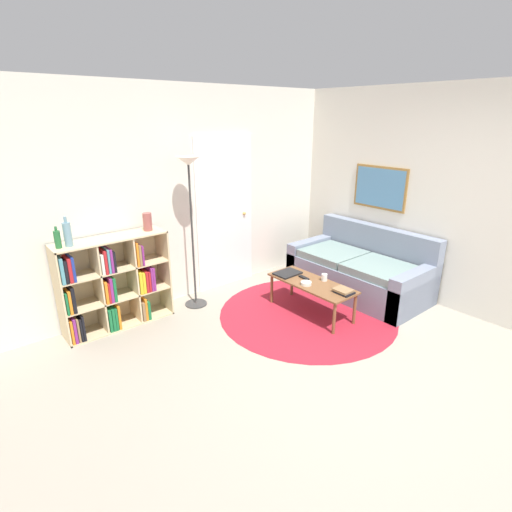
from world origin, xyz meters
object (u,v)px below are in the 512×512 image
object	(u,v)px
bookshelf	(111,285)
bottle_middle	(68,234)
coffee_table	(312,286)
vase_on_shelf	(147,222)
couch	(361,271)
bowl	(306,283)
floor_lamp	(190,187)
bottle_left	(57,239)
laptop	(287,273)
cup	(324,277)

from	to	relation	value
bookshelf	bottle_middle	bearing A→B (deg)	-174.52
coffee_table	vase_on_shelf	xyz separation A→B (m)	(-1.44, 1.18, 0.77)
couch	bowl	bearing A→B (deg)	-178.40
floor_lamp	bottle_left	xyz separation A→B (m)	(-1.43, 0.09, -0.35)
coffee_table	vase_on_shelf	world-z (taller)	vase_on_shelf
laptop	bowl	size ratio (longest dim) A/B	2.53
couch	laptop	world-z (taller)	couch
bookshelf	couch	xyz separation A→B (m)	(2.91, -1.17, -0.22)
floor_lamp	coffee_table	distance (m)	1.81
couch	laptop	bearing A→B (deg)	161.40
floor_lamp	cup	size ratio (longest dim) A/B	21.86
bottle_left	bottle_middle	bearing A→B (deg)	-1.12
couch	bowl	size ratio (longest dim) A/B	14.33
bowl	cup	size ratio (longest dim) A/B	1.50
bookshelf	bowl	xyz separation A→B (m)	(1.81, -1.20, -0.08)
laptop	bottle_left	xyz separation A→B (m)	(-2.34, 0.79, 0.71)
bottle_left	bottle_middle	distance (m)	0.10
cup	bottle_middle	bearing A→B (deg)	153.51
bookshelf	floor_lamp	distance (m)	1.38
bookshelf	floor_lamp	xyz separation A→B (m)	(0.97, -0.12, 0.97)
bowl	vase_on_shelf	world-z (taller)	vase_on_shelf
vase_on_shelf	couch	bearing A→B (deg)	-25.54
bookshelf	cup	size ratio (longest dim) A/B	14.20
bowl	bottle_middle	bearing A→B (deg)	151.93
bottle_left	laptop	bearing A→B (deg)	-18.55
coffee_table	cup	xyz separation A→B (m)	(0.15, -0.06, 0.08)
laptop	bottle_middle	xyz separation A→B (m)	(-2.24, 0.78, 0.75)
bottle_left	bottle_middle	world-z (taller)	bottle_middle
couch	vase_on_shelf	distance (m)	2.82
floor_lamp	couch	world-z (taller)	floor_lamp
bottle_middle	floor_lamp	bearing A→B (deg)	-3.73
bookshelf	vase_on_shelf	distance (m)	0.79
cup	vase_on_shelf	distance (m)	2.13
bowl	laptop	bearing A→B (deg)	80.21
coffee_table	bowl	xyz separation A→B (m)	(-0.10, -0.01, 0.06)
floor_lamp	bottle_left	distance (m)	1.48
floor_lamp	bowl	bearing A→B (deg)	-51.99
floor_lamp	vase_on_shelf	size ratio (longest dim) A/B	9.04
couch	cup	world-z (taller)	couch
coffee_table	bowl	distance (m)	0.12
bowl	couch	bearing A→B (deg)	1.60
cup	coffee_table	bearing A→B (deg)	158.73
bookshelf	coffee_table	size ratio (longest dim) A/B	1.09
couch	cup	xyz separation A→B (m)	(-0.84, -0.08, 0.16)
couch	cup	distance (m)	0.86
floor_lamp	laptop	bearing A→B (deg)	-37.56
bookshelf	bottle_left	xyz separation A→B (m)	(-0.46, -0.03, 0.62)
vase_on_shelf	coffee_table	bearing A→B (deg)	-39.50
couch	bottle_left	xyz separation A→B (m)	(-3.37, 1.13, 0.84)
couch	coffee_table	size ratio (longest dim) A/B	1.65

